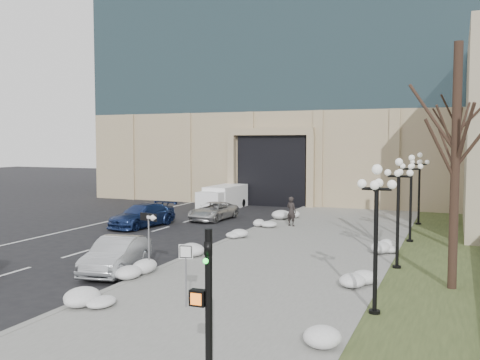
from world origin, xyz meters
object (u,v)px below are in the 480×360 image
at_px(car_d, 213,211).
at_px(box_truck, 223,198).
at_px(lamppost_c, 411,186).
at_px(car_e, 216,199).
at_px(pedestrian, 291,211).
at_px(car_b, 116,255).
at_px(keep_sign, 186,262).
at_px(car_c, 142,215).
at_px(lamppost_a, 376,219).
at_px(lamppost_d, 419,179).
at_px(traffic_signal, 207,323).
at_px(lamppost_b, 398,198).
at_px(one_way_sign, 151,225).

xyz_separation_m(car_d, box_truck, (-1.90, 5.89, 0.28)).
bearing_deg(lamppost_c, car_e, 147.97).
height_order(car_d, pedestrian, pedestrian).
xyz_separation_m(car_b, keep_sign, (5.08, -3.40, 0.86)).
relative_size(car_c, car_e, 1.13).
bearing_deg(lamppost_a, car_b, 171.13).
bearing_deg(lamppost_c, car_d, 164.21).
distance_m(car_c, car_d, 5.33).
bearing_deg(lamppost_d, traffic_signal, -94.77).
bearing_deg(car_d, lamppost_a, -46.75).
height_order(car_e, lamppost_b, lamppost_b).
relative_size(car_c, lamppost_d, 1.07).
bearing_deg(traffic_signal, lamppost_a, 71.71).
xyz_separation_m(keep_sign, lamppost_c, (5.72, 14.71, 1.49)).
distance_m(car_e, keep_sign, 26.94).
height_order(car_b, car_c, car_c).
bearing_deg(one_way_sign, car_d, 120.30).
bearing_deg(box_truck, lamppost_b, -45.78).
distance_m(car_c, box_truck, 10.38).
relative_size(car_b, lamppost_c, 0.93).
bearing_deg(lamppost_c, car_c, -177.78).
distance_m(car_c, lamppost_d, 18.02).
bearing_deg(one_way_sign, car_e, 122.49).
xyz_separation_m(pedestrian, keep_sign, (1.69, -17.30, 0.53)).
xyz_separation_m(car_c, pedestrian, (8.98, 3.22, 0.32)).
xyz_separation_m(one_way_sign, lamppost_b, (9.05, 4.90, 0.95)).
distance_m(car_c, keep_sign, 17.68).
height_order(keep_sign, lamppost_a, lamppost_a).
bearing_deg(car_b, one_way_sign, -14.74).
bearing_deg(car_c, one_way_sign, -46.48).
distance_m(car_e, lamppost_b, 23.28).
bearing_deg(traffic_signal, lamppost_b, 79.50).
relative_size(box_truck, traffic_signal, 1.57).
bearing_deg(lamppost_b, box_truck, 133.43).
bearing_deg(car_b, traffic_signal, -58.33).
bearing_deg(car_c, car_d, 65.65).
xyz_separation_m(car_c, car_d, (2.95, 4.43, -0.12)).
xyz_separation_m(pedestrian, traffic_signal, (5.17, -22.92, 0.80)).
height_order(lamppost_b, lamppost_d, same).
xyz_separation_m(box_truck, traffic_signal, (13.09, -30.03, 0.96)).
bearing_deg(pedestrian, lamppost_b, 150.04).
distance_m(car_b, traffic_signal, 12.49).
relative_size(car_e, box_truck, 0.76).
xyz_separation_m(car_d, traffic_signal, (11.20, -24.13, 1.24)).
xyz_separation_m(lamppost_a, lamppost_d, (0.00, 19.50, 0.00)).
bearing_deg(car_b, lamppost_a, -20.71).
bearing_deg(lamppost_b, car_e, 134.21).
xyz_separation_m(car_b, one_way_sign, (1.75, -0.09, 1.39)).
xyz_separation_m(box_truck, lamppost_d, (15.33, -3.19, 2.17)).
height_order(car_c, lamppost_c, lamppost_c).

